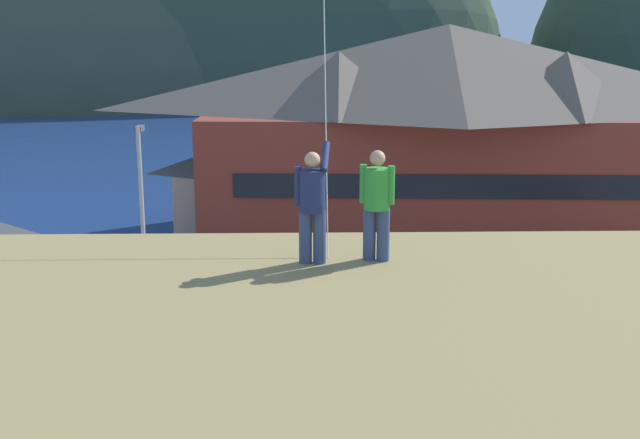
% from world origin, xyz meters
% --- Properties ---
extents(parking_lot_pad, '(40.00, 20.00, 0.10)m').
position_xyz_m(parking_lot_pad, '(0.00, 5.00, 0.05)').
color(parking_lot_pad, gray).
rests_on(parking_lot_pad, ground).
extents(bay_water, '(360.00, 84.00, 0.03)m').
position_xyz_m(bay_water, '(0.00, 60.00, 0.01)').
color(bay_water, navy).
rests_on(bay_water, ground).
extents(far_hill_center_saddle, '(127.35, 51.54, 95.46)m').
position_xyz_m(far_hill_center_saddle, '(-30.41, 110.23, 0.00)').
color(far_hill_center_saddle, '#334733').
rests_on(far_hill_center_saddle, ground).
extents(harbor_lodge, '(25.86, 11.79, 10.74)m').
position_xyz_m(harbor_lodge, '(7.56, 20.97, 5.71)').
color(harbor_lodge, brown).
rests_on(harbor_lodge, ground).
extents(storage_shed_near_lot, '(7.01, 4.88, 4.52)m').
position_xyz_m(storage_shed_near_lot, '(-9.53, 6.05, 2.35)').
color(storage_shed_near_lot, '#756B5B').
rests_on(storage_shed_near_lot, ground).
extents(storage_shed_waterside, '(6.12, 4.84, 4.61)m').
position_xyz_m(storage_shed_waterside, '(-3.74, 21.92, 2.39)').
color(storage_shed_waterside, beige).
rests_on(storage_shed_waterside, ground).
extents(wharf_dock, '(3.20, 15.85, 0.70)m').
position_xyz_m(wharf_dock, '(-0.88, 34.75, 0.35)').
color(wharf_dock, '#70604C').
rests_on(wharf_dock, ground).
extents(moored_boat_wharfside, '(2.23, 6.77, 2.16)m').
position_xyz_m(moored_boat_wharfside, '(-4.29, 32.39, 0.72)').
color(moored_boat_wharfside, navy).
rests_on(moored_boat_wharfside, ground).
extents(moored_boat_outer_mooring, '(2.78, 8.45, 2.16)m').
position_xyz_m(moored_boat_outer_mooring, '(2.84, 38.27, 0.72)').
color(moored_boat_outer_mooring, silver).
rests_on(moored_boat_outer_mooring, ground).
extents(parked_car_lone_by_shed, '(4.31, 2.27, 1.82)m').
position_xyz_m(parked_car_lone_by_shed, '(4.94, 5.37, 1.06)').
color(parked_car_lone_by_shed, silver).
rests_on(parked_car_lone_by_shed, parking_lot_pad).
extents(parked_car_front_row_silver, '(4.36, 2.38, 1.82)m').
position_xyz_m(parked_car_front_row_silver, '(-5.88, -0.03, 1.06)').
color(parked_car_front_row_silver, slate).
rests_on(parked_car_front_row_silver, parking_lot_pad).
extents(parked_car_front_row_red, '(4.26, 2.18, 1.82)m').
position_xyz_m(parked_car_front_row_red, '(-3.80, 7.70, 1.06)').
color(parked_car_front_row_red, silver).
rests_on(parked_car_front_row_red, parking_lot_pad).
extents(parked_car_back_row_right, '(4.29, 2.23, 1.82)m').
position_xyz_m(parked_car_back_row_right, '(4.98, 0.40, 1.06)').
color(parked_car_back_row_right, navy).
rests_on(parked_car_back_row_right, parking_lot_pad).
extents(parking_light_pole, '(0.24, 0.78, 6.88)m').
position_xyz_m(parking_light_pole, '(-5.74, 10.56, 4.08)').
color(parking_light_pole, '#ADADB2').
rests_on(parking_light_pole, parking_lot_pad).
extents(person_kite_flyer, '(0.56, 0.64, 1.86)m').
position_xyz_m(person_kite_flyer, '(0.44, -7.00, 7.85)').
color(person_kite_flyer, '#384770').
rests_on(person_kite_flyer, grassy_hill_foreground).
extents(person_companion, '(0.53, 0.40, 1.74)m').
position_xyz_m(person_companion, '(1.44, -6.88, 7.84)').
color(person_companion, '#384770').
rests_on(person_companion, grassy_hill_foreground).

